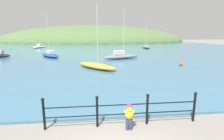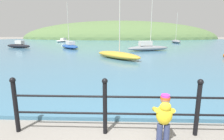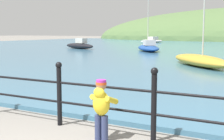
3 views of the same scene
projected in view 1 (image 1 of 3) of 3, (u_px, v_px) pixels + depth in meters
The scene contains 10 objects.
water at pixel (95, 50), 36.23m from camera, with size 80.00×60.00×0.10m, color teal.
far_hillside at pixel (94, 42), 72.99m from camera, with size 75.58×41.57×13.88m.
iron_railing at pixel (123, 109), 6.48m from camera, with size 5.78×0.12×1.21m.
child_in_coat at pixel (129, 114), 6.17m from camera, with size 0.39×0.38×1.00m.
boat_far_right at pixel (121, 56), 23.49m from camera, with size 5.32×2.95×6.31m.
boat_far_left at pixel (146, 47), 41.63m from camera, with size 1.85×5.23×6.31m.
boat_blue_hull at pixel (96, 66), 16.84m from camera, with size 4.21×4.62×5.99m.
boat_green_fishing at pixel (39, 47), 42.50m from camera, with size 2.67×5.28×0.92m.
boat_white_sailboat at pixel (50, 55), 25.49m from camera, with size 4.02×5.08×6.06m.
mooring_buoy at pixel (181, 64), 18.42m from camera, with size 0.38×0.38×0.38m, color orange.
Camera 1 is at (-0.55, -4.47, 3.38)m, focal length 28.00 mm.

